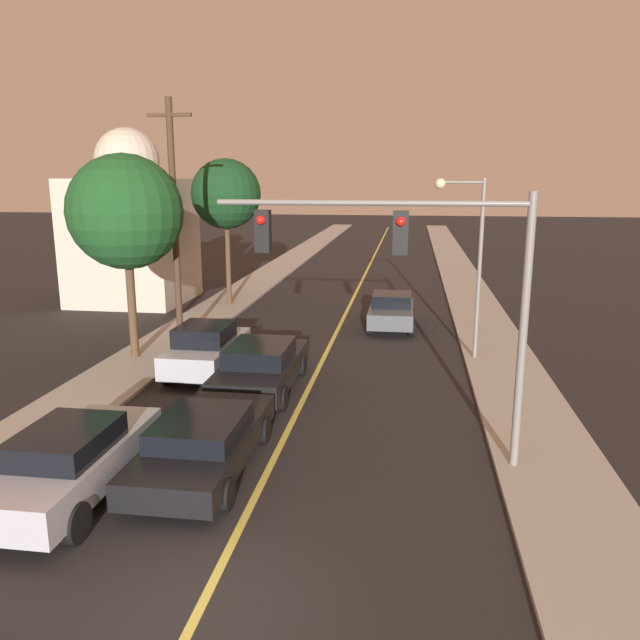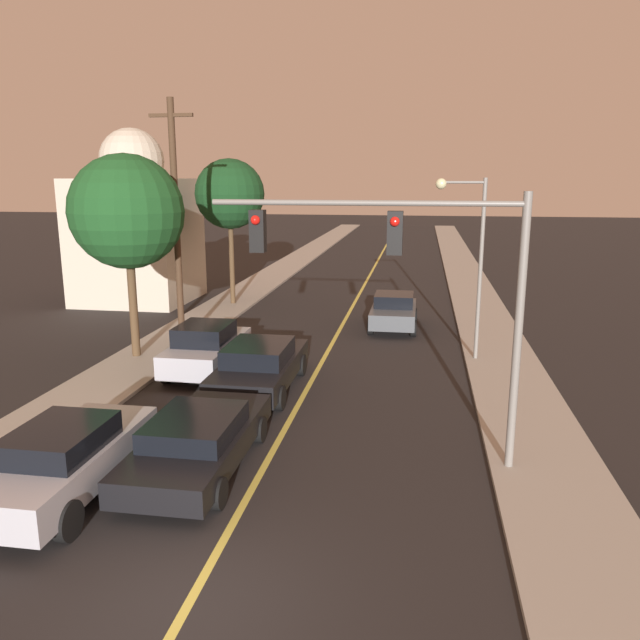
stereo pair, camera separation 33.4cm
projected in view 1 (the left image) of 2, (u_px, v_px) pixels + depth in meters
The scene contains 15 objects.
ground_plane at pixel (199, 611), 9.21m from camera, with size 200.00×200.00×0.00m, color black.
road_surface at pixel (368, 268), 43.93m from camera, with size 9.82×80.00×0.01m.
sidewalk_left at pixel (282, 266), 44.79m from camera, with size 2.50×80.00×0.12m.
sidewalk_right at pixel (457, 269), 43.06m from camera, with size 2.50×80.00×0.12m.
car_near_lane_front at pixel (204, 441), 13.49m from camera, with size 2.10×5.10×1.30m.
car_near_lane_second at pixel (261, 366), 18.58m from camera, with size 2.12×5.03×1.49m.
car_outer_lane_front at pixel (72, 461), 12.25m from camera, with size 1.89×4.68×1.55m.
car_outer_lane_second at pixel (207, 349), 20.23m from camera, with size 1.95×4.19×1.66m.
car_far_oncoming at pixel (391, 311), 26.34m from camera, with size 1.95×3.92×1.47m.
traffic_signal_mast at pixel (418, 268), 13.02m from camera, with size 6.59×0.42×5.87m.
streetlamp_right at pixel (468, 242), 20.97m from camera, with size 1.68×0.36×6.13m.
utility_pole_left at pixel (175, 221), 22.40m from camera, with size 1.60×0.24×8.85m.
tree_left_near at pixel (226, 194), 29.93m from camera, with size 3.35×3.35×7.04m.
tree_left_far at pixel (126, 212), 20.80m from camera, with size 3.84×3.84×6.93m.
domed_building_left at pixel (132, 229), 31.50m from camera, with size 5.32×5.32×8.65m.
Camera 1 is at (2.92, -7.68, 6.25)m, focal length 35.00 mm.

